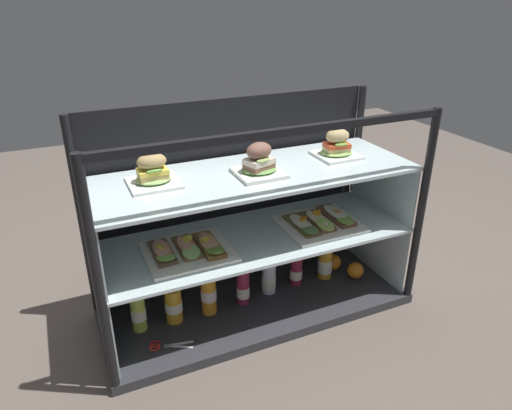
# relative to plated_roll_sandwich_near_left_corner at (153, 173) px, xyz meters

# --- Properties ---
(ground_plane) EXTENTS (6.00, 6.00, 0.02)m
(ground_plane) POSITION_rel_plated_roll_sandwich_near_left_corner_xyz_m (0.40, -0.05, -0.73)
(ground_plane) COLOR #60544C
(ground_plane) RESTS_ON ground
(case_base_deck) EXTENTS (1.38, 0.52, 0.04)m
(case_base_deck) POSITION_rel_plated_roll_sandwich_near_left_corner_xyz_m (0.40, -0.05, -0.70)
(case_base_deck) COLOR #313136
(case_base_deck) RESTS_ON ground
(case_frame) EXTENTS (1.38, 0.52, 0.92)m
(case_frame) POSITION_rel_plated_roll_sandwich_near_left_corner_xyz_m (0.40, 0.10, -0.21)
(case_frame) COLOR black
(case_frame) RESTS_ON ground
(riser_lower_tier) EXTENTS (1.31, 0.45, 0.33)m
(riser_lower_tier) POSITION_rel_plated_roll_sandwich_near_left_corner_xyz_m (0.40, -0.05, -0.51)
(riser_lower_tier) COLOR silver
(riser_lower_tier) RESTS_ON case_base_deck
(shelf_lower_glass) EXTENTS (1.33, 0.47, 0.01)m
(shelf_lower_glass) POSITION_rel_plated_roll_sandwich_near_left_corner_xyz_m (0.40, -0.05, -0.34)
(shelf_lower_glass) COLOR silver
(shelf_lower_glass) RESTS_ON riser_lower_tier
(riser_upper_tier) EXTENTS (1.31, 0.45, 0.28)m
(riser_upper_tier) POSITION_rel_plated_roll_sandwich_near_left_corner_xyz_m (0.40, -0.05, -0.20)
(riser_upper_tier) COLOR silver
(riser_upper_tier) RESTS_ON shelf_lower_glass
(shelf_upper_glass) EXTENTS (1.33, 0.47, 0.01)m
(shelf_upper_glass) POSITION_rel_plated_roll_sandwich_near_left_corner_xyz_m (0.40, -0.05, -0.05)
(shelf_upper_glass) COLOR silver
(shelf_upper_glass) RESTS_ON riser_upper_tier
(plated_roll_sandwich_near_left_corner) EXTENTS (0.19, 0.19, 0.12)m
(plated_roll_sandwich_near_left_corner) POSITION_rel_plated_roll_sandwich_near_left_corner_xyz_m (0.00, 0.00, 0.00)
(plated_roll_sandwich_near_left_corner) COLOR white
(plated_roll_sandwich_near_left_corner) RESTS_ON shelf_upper_glass
(plated_roll_sandwich_left_of_center) EXTENTS (0.18, 0.18, 0.13)m
(plated_roll_sandwich_left_of_center) POSITION_rel_plated_roll_sandwich_near_left_corner_xyz_m (0.41, -0.07, 0.00)
(plated_roll_sandwich_left_of_center) COLOR white
(plated_roll_sandwich_left_of_center) RESTS_ON shelf_upper_glass
(plated_roll_sandwich_right_of_center) EXTENTS (0.18, 0.18, 0.12)m
(plated_roll_sandwich_right_of_center) POSITION_rel_plated_roll_sandwich_near_left_corner_xyz_m (0.81, -0.01, 0.00)
(plated_roll_sandwich_right_of_center) COLOR white
(plated_roll_sandwich_right_of_center) RESTS_ON shelf_upper_glass
(open_sandwich_tray_right_of_center) EXTENTS (0.34, 0.30, 0.06)m
(open_sandwich_tray_right_of_center) POSITION_rel_plated_roll_sandwich_near_left_corner_xyz_m (0.09, -0.07, -0.32)
(open_sandwich_tray_right_of_center) COLOR white
(open_sandwich_tray_right_of_center) RESTS_ON shelf_lower_glass
(open_sandwich_tray_mid_right) EXTENTS (0.34, 0.30, 0.06)m
(open_sandwich_tray_mid_right) POSITION_rel_plated_roll_sandwich_near_left_corner_xyz_m (0.70, -0.08, -0.32)
(open_sandwich_tray_mid_right) COLOR white
(open_sandwich_tray_mid_right) RESTS_ON shelf_lower_glass
(juice_bottle_front_right_end) EXTENTS (0.06, 0.06, 0.23)m
(juice_bottle_front_right_end) POSITION_rel_plated_roll_sandwich_near_left_corner_xyz_m (-0.12, -0.02, -0.58)
(juice_bottle_front_right_end) COLOR #B8D149
(juice_bottle_front_right_end) RESTS_ON case_base_deck
(juice_bottle_front_middle) EXTENTS (0.07, 0.07, 0.21)m
(juice_bottle_front_middle) POSITION_rel_plated_roll_sandwich_near_left_corner_xyz_m (0.03, -0.03, -0.59)
(juice_bottle_front_middle) COLOR gold
(juice_bottle_front_middle) RESTS_ON case_base_deck
(juice_bottle_tucked_behind) EXTENTS (0.07, 0.07, 0.23)m
(juice_bottle_tucked_behind) POSITION_rel_plated_roll_sandwich_near_left_corner_xyz_m (0.18, -0.03, -0.58)
(juice_bottle_tucked_behind) COLOR orange
(juice_bottle_tucked_behind) RESTS_ON case_base_deck
(juice_bottle_near_post) EXTENTS (0.06, 0.06, 0.23)m
(juice_bottle_near_post) POSITION_rel_plated_roll_sandwich_near_left_corner_xyz_m (0.35, -0.03, -0.59)
(juice_bottle_near_post) COLOR #932546
(juice_bottle_near_post) RESTS_ON case_base_deck
(juice_bottle_back_right) EXTENTS (0.07, 0.07, 0.20)m
(juice_bottle_back_right) POSITION_rel_plated_roll_sandwich_near_left_corner_xyz_m (0.49, -0.00, -0.60)
(juice_bottle_back_right) COLOR white
(juice_bottle_back_right) RESTS_ON case_base_deck
(juice_bottle_front_second) EXTENTS (0.06, 0.06, 0.20)m
(juice_bottle_front_second) POSITION_rel_plated_roll_sandwich_near_left_corner_xyz_m (0.64, 0.00, -0.60)
(juice_bottle_front_second) COLOR maroon
(juice_bottle_front_second) RESTS_ON case_base_deck
(juice_bottle_front_fourth) EXTENTS (0.07, 0.07, 0.22)m
(juice_bottle_front_fourth) POSITION_rel_plated_roll_sandwich_near_left_corner_xyz_m (0.80, -0.00, -0.59)
(juice_bottle_front_fourth) COLOR gold
(juice_bottle_front_fourth) RESTS_ON case_base_deck
(orange_fruit_beside_bottles) EXTENTS (0.08, 0.08, 0.08)m
(orange_fruit_beside_bottles) POSITION_rel_plated_roll_sandwich_near_left_corner_xyz_m (0.93, -0.07, -0.63)
(orange_fruit_beside_bottles) COLOR orange
(orange_fruit_beside_bottles) RESTS_ON case_base_deck
(orange_fruit_near_left_post) EXTENTS (0.08, 0.08, 0.08)m
(orange_fruit_near_left_post) POSITION_rel_plated_roll_sandwich_near_left_corner_xyz_m (0.87, 0.03, -0.64)
(orange_fruit_near_left_post) COLOR orange
(orange_fruit_near_left_post) RESTS_ON case_base_deck
(kitchen_scissors) EXTENTS (0.18, 0.11, 0.01)m
(kitchen_scissors) POSITION_rel_plated_roll_sandwich_near_left_corner_xyz_m (-0.07, -0.16, -0.67)
(kitchen_scissors) COLOR silver
(kitchen_scissors) RESTS_ON case_base_deck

